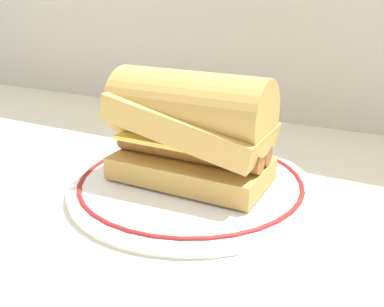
{
  "coord_description": "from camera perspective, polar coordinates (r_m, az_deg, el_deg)",
  "views": [
    {
      "loc": [
        0.22,
        -0.42,
        0.23
      ],
      "look_at": [
        0.01,
        0.0,
        0.04
      ],
      "focal_mm": 40.47,
      "sensor_mm": 36.0,
      "label": 1
    }
  ],
  "objects": [
    {
      "name": "ground_plane",
      "position": [
        0.52,
        -0.87,
        -4.58
      ],
      "size": [
        1.5,
        1.5,
        0.0
      ],
      "primitive_type": "plane",
      "color": "beige"
    },
    {
      "name": "plate",
      "position": [
        0.52,
        0.0,
        -3.82
      ],
      "size": [
        0.29,
        0.29,
        0.01
      ],
      "color": "white",
      "rests_on": "ground_plane"
    },
    {
      "name": "sausage_sandwich",
      "position": [
        0.5,
        0.0,
        3.7
      ],
      "size": [
        0.18,
        0.1,
        0.13
      ],
      "rotation": [
        0.0,
        0.0,
        -0.01
      ],
      "color": "tan",
      "rests_on": "plate"
    }
  ]
}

